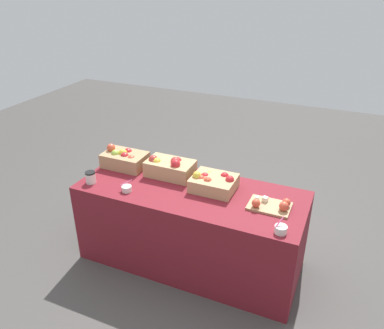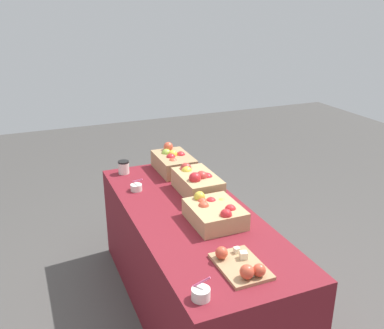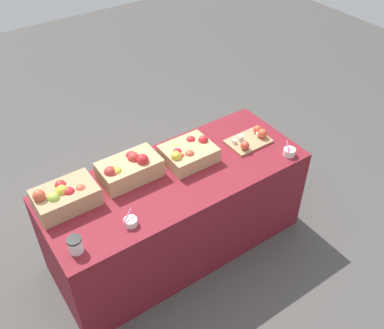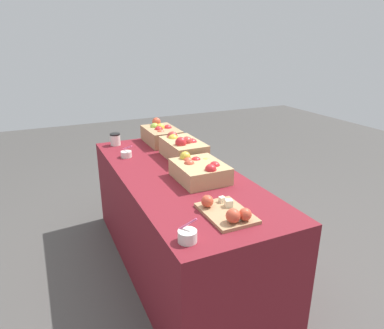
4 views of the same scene
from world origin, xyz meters
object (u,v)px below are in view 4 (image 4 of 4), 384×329
object	(u,v)px
cutting_board_front	(227,212)
coffee_cup	(115,139)
apple_crate_left	(161,134)
apple_crate_right	(200,170)
sample_bowl_mid	(126,154)
apple_crate_middle	(182,148)
sample_bowl_near	(187,236)

from	to	relation	value
cutting_board_front	coffee_cup	world-z (taller)	coffee_cup
apple_crate_left	apple_crate_right	world-z (taller)	apple_crate_left
sample_bowl_mid	apple_crate_middle	bearing A→B (deg)	62.60
apple_crate_right	sample_bowl_near	xyz separation A→B (m)	(0.64, -0.37, -0.04)
cutting_board_front	apple_crate_right	bearing A→B (deg)	169.41
apple_crate_left	coffee_cup	size ratio (longest dim) A/B	3.84
sample_bowl_mid	coffee_cup	size ratio (longest dim) A/B	0.96
apple_crate_right	sample_bowl_mid	size ratio (longest dim) A/B	3.63
apple_crate_middle	coffee_cup	xyz separation A→B (m)	(-0.56, -0.39, -0.03)
apple_crate_middle	coffee_cup	distance (m)	0.68
apple_crate_left	apple_crate_right	size ratio (longest dim) A/B	1.10
apple_crate_right	apple_crate_middle	bearing A→B (deg)	171.19
sample_bowl_near	coffee_cup	size ratio (longest dim) A/B	1.08
apple_crate_middle	sample_bowl_near	distance (m)	1.17
sample_bowl_near	apple_crate_right	bearing A→B (deg)	149.80
apple_crate_left	apple_crate_right	distance (m)	0.90
cutting_board_front	coffee_cup	xyz separation A→B (m)	(-1.51, -0.22, 0.02)
sample_bowl_mid	coffee_cup	world-z (taller)	coffee_cup
sample_bowl_mid	coffee_cup	bearing A→B (deg)	-179.82
cutting_board_front	coffee_cup	distance (m)	1.53
apple_crate_right	cutting_board_front	xyz separation A→B (m)	(0.52, -0.10, -0.04)
apple_crate_right	cutting_board_front	size ratio (longest dim) A/B	1.11
cutting_board_front	apple_crate_middle	bearing A→B (deg)	170.22
apple_crate_left	coffee_cup	xyz separation A→B (m)	(-0.10, -0.38, -0.02)
cutting_board_front	sample_bowl_mid	world-z (taller)	sample_bowl_mid
apple_crate_middle	coffee_cup	bearing A→B (deg)	-145.15
cutting_board_front	sample_bowl_near	xyz separation A→B (m)	(0.13, -0.28, 0.00)
sample_bowl_near	coffee_cup	distance (m)	1.64
sample_bowl_mid	apple_crate_right	bearing A→B (deg)	26.45
sample_bowl_near	sample_bowl_mid	size ratio (longest dim) A/B	1.13
apple_crate_middle	sample_bowl_near	bearing A→B (deg)	-22.23
apple_crate_middle	apple_crate_right	xyz separation A→B (m)	(0.44, -0.07, -0.02)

